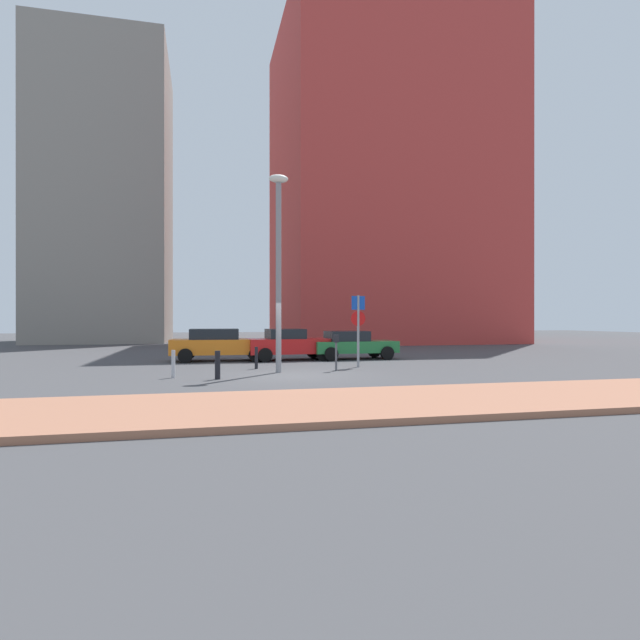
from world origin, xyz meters
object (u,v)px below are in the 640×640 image
(parked_car_green, at_px, (352,344))
(street_lamp, at_px, (279,256))
(traffic_bollard_near, at_px, (173,364))
(parking_sign_post, at_px, (358,322))
(parking_meter, at_px, (336,347))
(traffic_bollard_far, at_px, (218,365))
(traffic_bollard_mid, at_px, (256,358))
(parked_car_red, at_px, (289,344))
(parked_car_orange, at_px, (220,344))

(parked_car_green, relative_size, street_lamp, 0.58)
(parked_car_green, relative_size, traffic_bollard_near, 4.56)
(parking_sign_post, height_order, traffic_bollard_near, parking_sign_post)
(parking_sign_post, bearing_deg, parking_meter, -134.55)
(street_lamp, relative_size, traffic_bollard_far, 7.83)
(parking_meter, distance_m, traffic_bollard_mid, 3.19)
(street_lamp, relative_size, traffic_bollard_mid, 8.36)
(parking_sign_post, bearing_deg, parked_car_red, 117.46)
(parked_car_green, xyz_separation_m, parking_meter, (-2.18, -5.20, 0.16))
(parked_car_orange, bearing_deg, parked_car_red, -3.57)
(traffic_bollard_far, bearing_deg, parked_car_green, 46.44)
(street_lamp, xyz_separation_m, traffic_bollard_far, (-2.20, -1.62, -3.73))
(street_lamp, xyz_separation_m, traffic_bollard_mid, (-0.64, 1.53, -3.76))
(street_lamp, bearing_deg, parked_car_orange, 108.79)
(traffic_bollard_near, xyz_separation_m, traffic_bollard_far, (1.40, -0.75, 0.00))
(parking_meter, relative_size, traffic_bollard_near, 1.48)
(parking_sign_post, bearing_deg, parked_car_orange, 141.36)
(parking_sign_post, xyz_separation_m, parking_meter, (-1.26, -1.28, -0.94))
(parked_car_red, bearing_deg, street_lamp, -103.67)
(parked_car_orange, xyz_separation_m, parking_sign_post, (5.32, -4.26, 1.04))
(parked_car_green, bearing_deg, parked_car_red, 177.44)
(traffic_bollard_near, bearing_deg, parked_car_red, 51.90)
(parked_car_orange, distance_m, traffic_bollard_near, 6.69)
(parked_car_orange, xyz_separation_m, traffic_bollard_near, (-1.70, -6.46, -0.32))
(parked_car_red, bearing_deg, parked_car_orange, 176.43)
(parking_meter, height_order, street_lamp, street_lamp)
(parked_car_orange, xyz_separation_m, street_lamp, (1.90, -5.59, 3.41))
(street_lamp, height_order, traffic_bollard_near, street_lamp)
(parked_car_red, xyz_separation_m, street_lamp, (-1.31, -5.39, 3.43))
(parking_meter, bearing_deg, street_lamp, -178.39)
(traffic_bollard_near, relative_size, traffic_bollard_mid, 1.06)
(street_lamp, relative_size, traffic_bollard_near, 7.86)
(traffic_bollard_mid, bearing_deg, parking_sign_post, -2.70)
(traffic_bollard_far, bearing_deg, street_lamp, 36.32)
(parked_car_green, height_order, parking_sign_post, parking_sign_post)
(parked_car_orange, height_order, parking_sign_post, parking_sign_post)
(traffic_bollard_near, height_order, traffic_bollard_far, traffic_bollard_far)
(parked_car_green, distance_m, parking_sign_post, 4.17)
(parked_car_green, relative_size, traffic_bollard_mid, 4.84)
(parked_car_orange, distance_m, parked_car_red, 3.22)
(parking_meter, bearing_deg, parked_car_orange, 126.31)
(parked_car_orange, bearing_deg, parking_sign_post, -38.64)
(parking_sign_post, bearing_deg, traffic_bollard_far, -152.26)
(parking_sign_post, relative_size, street_lamp, 0.40)
(parked_car_orange, relative_size, traffic_bollard_far, 5.02)
(parking_sign_post, bearing_deg, traffic_bollard_near, -162.54)
(parked_car_red, height_order, traffic_bollard_mid, parked_car_red)
(parked_car_green, bearing_deg, parking_meter, -112.72)
(parked_car_orange, height_order, parking_meter, parked_car_orange)
(traffic_bollard_far, bearing_deg, parking_meter, 21.04)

